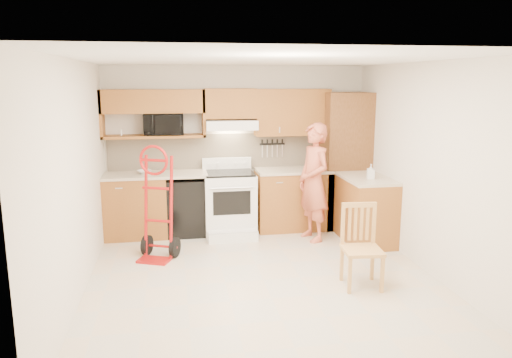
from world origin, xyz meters
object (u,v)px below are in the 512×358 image
object	(u,v)px
person	(314,182)
dining_chair	(362,247)
microwave	(164,124)
hand_truck	(156,209)
range	(230,198)

from	to	relation	value
person	dining_chair	xyz separation A→B (m)	(0.07, -1.71, -0.39)
person	microwave	bearing A→B (deg)	-124.04
microwave	dining_chair	distance (m)	3.47
microwave	hand_truck	world-z (taller)	microwave
person	hand_truck	world-z (taller)	person
microwave	range	xyz separation A→B (m)	(0.93, -0.28, -1.09)
hand_truck	person	bearing A→B (deg)	34.04
dining_chair	hand_truck	bearing A→B (deg)	156.29
range	person	distance (m)	1.28
microwave	dining_chair	world-z (taller)	microwave
range	microwave	bearing A→B (deg)	163.29
microwave	person	size ratio (longest dim) A/B	0.34
hand_truck	dining_chair	xyz separation A→B (m)	(2.28, -1.28, -0.21)
hand_truck	dining_chair	world-z (taller)	hand_truck
microwave	range	size ratio (longest dim) A/B	0.52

